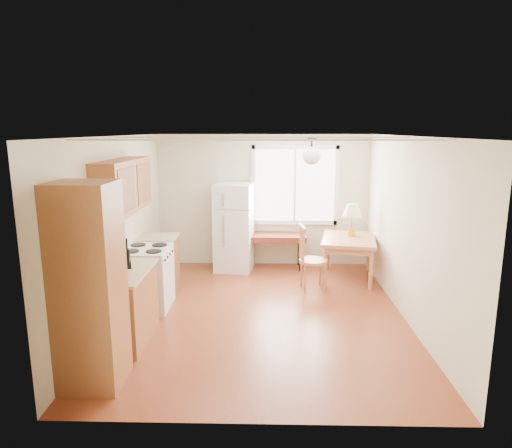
{
  "coord_description": "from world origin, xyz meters",
  "views": [
    {
      "loc": [
        0.07,
        -6.13,
        2.59
      ],
      "look_at": [
        -0.09,
        0.78,
        1.15
      ],
      "focal_mm": 32.0,
      "sensor_mm": 36.0,
      "label": 1
    }
  ],
  "objects_px": {
    "bench": "(268,238)",
    "chair": "(307,253)",
    "dining_table": "(349,244)",
    "refrigerator": "(234,227)"
  },
  "relations": [
    {
      "from": "refrigerator",
      "to": "bench",
      "type": "height_order",
      "value": "refrigerator"
    },
    {
      "from": "bench",
      "to": "chair",
      "type": "bearing_deg",
      "value": -61.09
    },
    {
      "from": "refrigerator",
      "to": "dining_table",
      "type": "distance_m",
      "value": 2.1
    },
    {
      "from": "refrigerator",
      "to": "dining_table",
      "type": "relative_size",
      "value": 1.22
    },
    {
      "from": "bench",
      "to": "refrigerator",
      "type": "bearing_deg",
      "value": -170.29
    },
    {
      "from": "bench",
      "to": "chair",
      "type": "xyz_separation_m",
      "value": [
        0.63,
        -1.18,
        0.03
      ]
    },
    {
      "from": "refrigerator",
      "to": "bench",
      "type": "xyz_separation_m",
      "value": [
        0.63,
        0.1,
        -0.22
      ]
    },
    {
      "from": "bench",
      "to": "dining_table",
      "type": "bearing_deg",
      "value": -23.21
    },
    {
      "from": "bench",
      "to": "chair",
      "type": "distance_m",
      "value": 1.34
    },
    {
      "from": "refrigerator",
      "to": "chair",
      "type": "relative_size",
      "value": 1.51
    }
  ]
}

